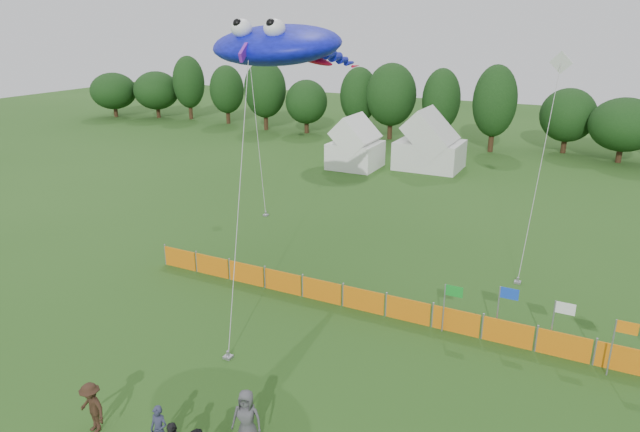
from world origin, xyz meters
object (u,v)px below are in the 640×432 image
at_px(barrier_fence, 363,300).
at_px(tent_right, 430,146).
at_px(spectator_e, 247,418).
at_px(stingray_kite, 282,45).
at_px(tent_left, 355,147).
at_px(spectator_a, 159,430).
at_px(spectator_c, 92,408).

bearing_deg(barrier_fence, tent_right, 100.61).
xyz_separation_m(barrier_fence, spectator_e, (0.17, -9.13, 0.42)).
bearing_deg(barrier_fence, stingray_kite, 168.86).
height_order(tent_left, tent_right, tent_right).
distance_m(tent_left, spectator_a, 34.82).
relative_size(tent_right, barrier_fence, 0.25).
height_order(tent_right, barrier_fence, tent_right).
bearing_deg(tent_left, spectator_e, -71.72).
height_order(spectator_c, spectator_e, spectator_e).
height_order(barrier_fence, spectator_e, spectator_e).
relative_size(tent_left, spectator_e, 2.20).
distance_m(spectator_c, spectator_e, 4.77).
xyz_separation_m(spectator_a, spectator_c, (-2.41, -0.23, 0.07)).
bearing_deg(spectator_c, tent_right, 100.47).
xyz_separation_m(tent_left, spectator_a, (8.61, -33.73, -1.04)).
distance_m(tent_left, barrier_fence, 25.52).
bearing_deg(spectator_a, tent_left, 96.78).
height_order(spectator_a, spectator_e, spectator_e).
relative_size(barrier_fence, spectator_a, 14.43).
bearing_deg(tent_left, barrier_fence, -65.64).
relative_size(tent_right, spectator_e, 2.95).
bearing_deg(spectator_e, spectator_a, -161.83).
xyz_separation_m(spectator_c, spectator_e, (4.49, 1.61, 0.08)).
distance_m(spectator_c, stingray_kite, 15.35).
relative_size(tent_left, tent_right, 0.75).
xyz_separation_m(tent_right, stingray_kite, (0.54, -24.94, 8.98)).
relative_size(spectator_a, spectator_e, 0.83).
bearing_deg(tent_left, tent_right, 24.27).
relative_size(spectator_a, spectator_c, 0.91).
relative_size(spectator_a, stingray_kite, 0.11).
bearing_deg(spectator_c, spectator_a, 15.16).
distance_m(tent_right, stingray_kite, 26.51).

